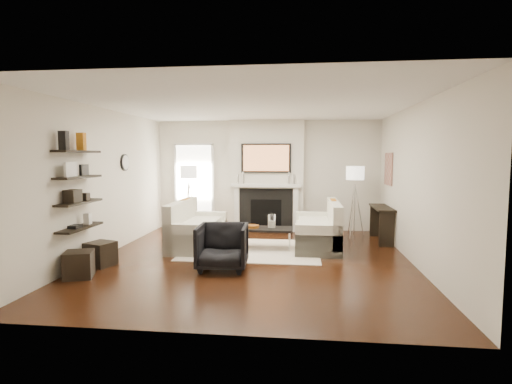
# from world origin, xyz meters

# --- Properties ---
(room_envelope) EXTENTS (6.00, 6.00, 6.00)m
(room_envelope) POSITION_xyz_m (0.00, 0.00, 1.35)
(room_envelope) COLOR black
(room_envelope) RESTS_ON ground
(chimney_breast) EXTENTS (1.80, 0.25, 2.70)m
(chimney_breast) POSITION_xyz_m (0.00, 2.88, 1.35)
(chimney_breast) COLOR silver
(chimney_breast) RESTS_ON floor
(fireplace_surround) EXTENTS (1.30, 0.02, 1.04)m
(fireplace_surround) POSITION_xyz_m (0.00, 2.74, 0.52)
(fireplace_surround) COLOR black
(fireplace_surround) RESTS_ON floor
(firebox) EXTENTS (0.75, 0.02, 0.65)m
(firebox) POSITION_xyz_m (0.00, 2.73, 0.45)
(firebox) COLOR black
(firebox) RESTS_ON floor
(mantel_pilaster_l) EXTENTS (0.12, 0.08, 1.10)m
(mantel_pilaster_l) POSITION_xyz_m (-0.72, 2.71, 0.55)
(mantel_pilaster_l) COLOR white
(mantel_pilaster_l) RESTS_ON floor
(mantel_pilaster_r) EXTENTS (0.12, 0.08, 1.10)m
(mantel_pilaster_r) POSITION_xyz_m (0.72, 2.71, 0.55)
(mantel_pilaster_r) COLOR white
(mantel_pilaster_r) RESTS_ON floor
(mantel_shelf) EXTENTS (1.70, 0.18, 0.07)m
(mantel_shelf) POSITION_xyz_m (0.00, 2.69, 1.12)
(mantel_shelf) COLOR white
(mantel_shelf) RESTS_ON chimney_breast
(tv_body) EXTENTS (1.20, 0.06, 0.70)m
(tv_body) POSITION_xyz_m (0.00, 2.71, 1.78)
(tv_body) COLOR black
(tv_body) RESTS_ON chimney_breast
(tv_screen) EXTENTS (1.10, 0.00, 0.62)m
(tv_screen) POSITION_xyz_m (0.00, 2.68, 1.78)
(tv_screen) COLOR #BF723F
(tv_screen) RESTS_ON tv_body
(candlestick_l_tall) EXTENTS (0.04, 0.04, 0.30)m
(candlestick_l_tall) POSITION_xyz_m (-0.55, 2.70, 1.30)
(candlestick_l_tall) COLOR silver
(candlestick_l_tall) RESTS_ON mantel_shelf
(candlestick_l_short) EXTENTS (0.04, 0.04, 0.24)m
(candlestick_l_short) POSITION_xyz_m (-0.68, 2.70, 1.27)
(candlestick_l_short) COLOR silver
(candlestick_l_short) RESTS_ON mantel_shelf
(candlestick_r_tall) EXTENTS (0.04, 0.04, 0.30)m
(candlestick_r_tall) POSITION_xyz_m (0.55, 2.70, 1.30)
(candlestick_r_tall) COLOR silver
(candlestick_r_tall) RESTS_ON mantel_shelf
(candlestick_r_short) EXTENTS (0.04, 0.04, 0.24)m
(candlestick_r_short) POSITION_xyz_m (0.68, 2.70, 1.27)
(candlestick_r_short) COLOR silver
(candlestick_r_short) RESTS_ON mantel_shelf
(hallway_panel) EXTENTS (0.90, 0.02, 2.10)m
(hallway_panel) POSITION_xyz_m (-1.85, 2.98, 1.05)
(hallway_panel) COLOR white
(hallway_panel) RESTS_ON floor
(door_trim_l) EXTENTS (0.06, 0.06, 2.16)m
(door_trim_l) POSITION_xyz_m (-2.33, 2.96, 1.05)
(door_trim_l) COLOR white
(door_trim_l) RESTS_ON floor
(door_trim_r) EXTENTS (0.06, 0.06, 2.16)m
(door_trim_r) POSITION_xyz_m (-1.37, 2.96, 1.05)
(door_trim_r) COLOR white
(door_trim_r) RESTS_ON floor
(door_trim_top) EXTENTS (1.02, 0.06, 0.06)m
(door_trim_top) POSITION_xyz_m (-1.85, 2.96, 2.13)
(door_trim_top) COLOR white
(door_trim_top) RESTS_ON wall_back
(rug) EXTENTS (2.60, 2.00, 0.01)m
(rug) POSITION_xyz_m (-0.09, 0.71, 0.01)
(rug) COLOR beige
(rug) RESTS_ON floor
(loveseat_left_base) EXTENTS (0.85, 1.80, 0.42)m
(loveseat_left_base) POSITION_xyz_m (-1.22, 0.89, 0.21)
(loveseat_left_base) COLOR beige
(loveseat_left_base) RESTS_ON floor
(loveseat_left_back) EXTENTS (0.18, 1.80, 0.80)m
(loveseat_left_back) POSITION_xyz_m (-1.56, 0.89, 0.53)
(loveseat_left_back) COLOR beige
(loveseat_left_back) RESTS_ON floor
(loveseat_left_arm_n) EXTENTS (0.85, 0.18, 0.60)m
(loveseat_left_arm_n) POSITION_xyz_m (-1.22, 0.08, 0.30)
(loveseat_left_arm_n) COLOR beige
(loveseat_left_arm_n) RESTS_ON floor
(loveseat_left_arm_s) EXTENTS (0.85, 0.18, 0.60)m
(loveseat_left_arm_s) POSITION_xyz_m (-1.22, 1.70, 0.30)
(loveseat_left_arm_s) COLOR beige
(loveseat_left_arm_s) RESTS_ON floor
(loveseat_left_cushion) EXTENTS (0.63, 1.44, 0.10)m
(loveseat_left_cushion) POSITION_xyz_m (-1.17, 0.89, 0.47)
(loveseat_left_cushion) COLOR beige
(loveseat_left_cushion) RESTS_ON loveseat_left_base
(pillow_left_orange) EXTENTS (0.10, 0.42, 0.42)m
(pillow_left_orange) POSITION_xyz_m (-1.56, 1.19, 0.73)
(pillow_left_orange) COLOR #B36916
(pillow_left_orange) RESTS_ON loveseat_left_cushion
(pillow_left_charcoal) EXTENTS (0.10, 0.40, 0.40)m
(pillow_left_charcoal) POSITION_xyz_m (-1.56, 0.59, 0.72)
(pillow_left_charcoal) COLOR black
(pillow_left_charcoal) RESTS_ON loveseat_left_cushion
(loveseat_right_base) EXTENTS (0.85, 1.80, 0.42)m
(loveseat_right_base) POSITION_xyz_m (1.17, 1.10, 0.21)
(loveseat_right_base) COLOR beige
(loveseat_right_base) RESTS_ON floor
(loveseat_right_back) EXTENTS (0.18, 1.80, 0.80)m
(loveseat_right_back) POSITION_xyz_m (1.51, 1.10, 0.53)
(loveseat_right_back) COLOR beige
(loveseat_right_back) RESTS_ON floor
(loveseat_right_arm_n) EXTENTS (0.85, 0.18, 0.60)m
(loveseat_right_arm_n) POSITION_xyz_m (1.17, 0.29, 0.30)
(loveseat_right_arm_n) COLOR beige
(loveseat_right_arm_n) RESTS_ON floor
(loveseat_right_arm_s) EXTENTS (0.85, 0.18, 0.60)m
(loveseat_right_arm_s) POSITION_xyz_m (1.17, 1.91, 0.30)
(loveseat_right_arm_s) COLOR beige
(loveseat_right_arm_s) RESTS_ON floor
(loveseat_right_cushion) EXTENTS (0.63, 1.44, 0.10)m
(loveseat_right_cushion) POSITION_xyz_m (1.12, 1.10, 0.47)
(loveseat_right_cushion) COLOR beige
(loveseat_right_cushion) RESTS_ON loveseat_right_base
(pillow_right_orange) EXTENTS (0.10, 0.42, 0.42)m
(pillow_right_orange) POSITION_xyz_m (1.51, 1.40, 0.73)
(pillow_right_orange) COLOR #B36916
(pillow_right_orange) RESTS_ON loveseat_right_cushion
(pillow_right_charcoal) EXTENTS (0.10, 0.40, 0.40)m
(pillow_right_charcoal) POSITION_xyz_m (1.51, 0.80, 0.72)
(pillow_right_charcoal) COLOR black
(pillow_right_charcoal) RESTS_ON loveseat_right_cushion
(coffee_table) EXTENTS (1.10, 0.55, 0.04)m
(coffee_table) POSITION_xyz_m (0.13, 0.84, 0.40)
(coffee_table) COLOR black
(coffee_table) RESTS_ON floor
(coffee_leg_nw) EXTENTS (0.02, 0.02, 0.38)m
(coffee_leg_nw) POSITION_xyz_m (-0.37, 0.62, 0.19)
(coffee_leg_nw) COLOR silver
(coffee_leg_nw) RESTS_ON floor
(coffee_leg_ne) EXTENTS (0.02, 0.02, 0.38)m
(coffee_leg_ne) POSITION_xyz_m (0.63, 0.62, 0.19)
(coffee_leg_ne) COLOR silver
(coffee_leg_ne) RESTS_ON floor
(coffee_leg_sw) EXTENTS (0.02, 0.02, 0.38)m
(coffee_leg_sw) POSITION_xyz_m (-0.37, 1.06, 0.19)
(coffee_leg_sw) COLOR silver
(coffee_leg_sw) RESTS_ON floor
(coffee_leg_se) EXTENTS (0.02, 0.02, 0.38)m
(coffee_leg_se) POSITION_xyz_m (0.63, 1.06, 0.19)
(coffee_leg_se) COLOR silver
(coffee_leg_se) RESTS_ON floor
(hurricane_glass) EXTENTS (0.15, 0.15, 0.26)m
(hurricane_glass) POSITION_xyz_m (0.28, 0.84, 0.56)
(hurricane_glass) COLOR white
(hurricane_glass) RESTS_ON coffee_table
(hurricane_candle) EXTENTS (0.10, 0.10, 0.14)m
(hurricane_candle) POSITION_xyz_m (0.28, 0.84, 0.50)
(hurricane_candle) COLOR white
(hurricane_candle) RESTS_ON coffee_table
(copper_bowl) EXTENTS (0.30, 0.30, 0.05)m
(copper_bowl) POSITION_xyz_m (-0.12, 0.84, 0.45)
(copper_bowl) COLOR #AF5F1D
(copper_bowl) RESTS_ON coffee_table
(armchair) EXTENTS (0.83, 0.78, 0.81)m
(armchair) POSITION_xyz_m (-0.40, -0.64, 0.40)
(armchair) COLOR black
(armchair) RESTS_ON floor
(lamp_left_post) EXTENTS (0.02, 0.02, 1.20)m
(lamp_left_post) POSITION_xyz_m (-1.85, 2.47, 0.60)
(lamp_left_post) COLOR silver
(lamp_left_post) RESTS_ON floor
(lamp_left_shade) EXTENTS (0.40, 0.40, 0.30)m
(lamp_left_shade) POSITION_xyz_m (-1.85, 2.47, 1.45)
(lamp_left_shade) COLOR white
(lamp_left_shade) RESTS_ON lamp_left_post
(lamp_left_leg_a) EXTENTS (0.25, 0.02, 1.23)m
(lamp_left_leg_a) POSITION_xyz_m (-1.74, 2.47, 0.60)
(lamp_left_leg_a) COLOR silver
(lamp_left_leg_a) RESTS_ON floor
(lamp_left_leg_b) EXTENTS (0.14, 0.22, 1.23)m
(lamp_left_leg_b) POSITION_xyz_m (-1.91, 2.57, 0.60)
(lamp_left_leg_b) COLOR silver
(lamp_left_leg_b) RESTS_ON floor
(lamp_left_leg_c) EXTENTS (0.14, 0.22, 1.23)m
(lamp_left_leg_c) POSITION_xyz_m (-1.91, 2.38, 0.60)
(lamp_left_leg_c) COLOR silver
(lamp_left_leg_c) RESTS_ON floor
(lamp_right_post) EXTENTS (0.02, 0.02, 1.20)m
(lamp_right_post) POSITION_xyz_m (2.05, 2.26, 0.60)
(lamp_right_post) COLOR silver
(lamp_right_post) RESTS_ON floor
(lamp_right_shade) EXTENTS (0.40, 0.40, 0.30)m
(lamp_right_shade) POSITION_xyz_m (2.05, 2.26, 1.45)
(lamp_right_shade) COLOR white
(lamp_right_shade) RESTS_ON lamp_right_post
(lamp_right_leg_a) EXTENTS (0.25, 0.02, 1.23)m
(lamp_right_leg_a) POSITION_xyz_m (2.16, 2.26, 0.60)
(lamp_right_leg_a) COLOR silver
(lamp_right_leg_a) RESTS_ON floor
(lamp_right_leg_b) EXTENTS (0.14, 0.22, 1.23)m
(lamp_right_leg_b) POSITION_xyz_m (2.00, 2.35, 0.60)
(lamp_right_leg_b) COLOR silver
(lamp_right_leg_b) RESTS_ON floor
(lamp_right_leg_c) EXTENTS (0.14, 0.22, 1.23)m
(lamp_right_leg_c) POSITION_xyz_m (1.99, 2.16, 0.60)
(lamp_right_leg_c) COLOR silver
(lamp_right_leg_c) RESTS_ON floor
(console_top) EXTENTS (0.35, 1.20, 0.04)m
(console_top) POSITION_xyz_m (2.57, 1.83, 0.73)
(console_top) COLOR black
(console_top) RESTS_ON floor
(console_leg_n) EXTENTS (0.30, 0.04, 0.71)m
(console_leg_n) POSITION_xyz_m (2.57, 1.28, 0.35)
(console_leg_n) COLOR black
(console_leg_n) RESTS_ON floor
(console_leg_s) EXTENTS (0.30, 0.04, 0.71)m
(console_leg_s) POSITION_xyz_m (2.57, 2.38, 0.35)
(console_leg_s) COLOR black
(console_leg_s) RESTS_ON floor
(wall_art) EXTENTS (0.03, 0.70, 0.70)m
(wall_art) POSITION_xyz_m (2.73, 2.05, 1.55)
(wall_art) COLOR #9D634E
(wall_art) RESTS_ON wall_right
(shelf_bottom) EXTENTS (0.25, 1.00, 0.03)m
(shelf_bottom) POSITION_xyz_m (-2.62, -1.00, 0.70)
(shelf_bottom) COLOR black
(shelf_bottom) RESTS_ON wall_left
(shelf_lower) EXTENTS (0.25, 1.00, 0.04)m
(shelf_lower) POSITION_xyz_m (-2.62, -1.00, 1.10)
(shelf_lower) COLOR black
(shelf_lower) RESTS_ON wall_left
(shelf_upper) EXTENTS (0.25, 1.00, 0.04)m
(shelf_upper) POSITION_xyz_m (-2.62, -1.00, 1.50)
(shelf_upper) COLOR black
(shelf_upper) RESTS_ON wall_left
(shelf_top) EXTENTS (0.25, 1.00, 0.04)m
(shelf_top) POSITION_xyz_m (-2.62, -1.00, 1.90)
(shelf_top) COLOR black
(shelf_top) RESTS_ON wall_left
(decor_magfile_a) EXTENTS (0.12, 0.10, 0.28)m
(decor_magfile_a) POSITION_xyz_m (-2.62, -1.34, 2.06)
(decor_magfile_a) COLOR black
(decor_magfile_a) RESTS_ON shelf_top
(decor_magfile_b) EXTENTS (0.12, 0.10, 0.28)m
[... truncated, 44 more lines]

